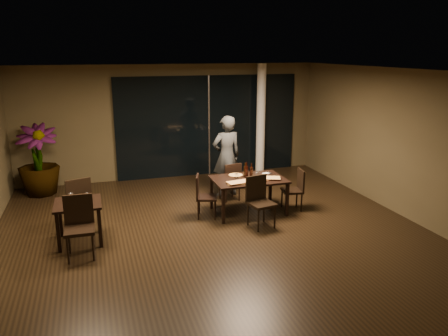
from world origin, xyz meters
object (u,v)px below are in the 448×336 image
chair_side_near (79,223)px  bottle_b (251,171)px  side_table (78,209)px  chair_main_far (231,180)px  bottle_c (245,170)px  chair_side_far (78,200)px  main_table (249,182)px  chair_main_left (203,194)px  bottle_a (247,170)px  diner (226,156)px  chair_main_right (296,187)px  potted_plant (38,160)px  chair_main_near (259,199)px

chair_side_near → bottle_b: bottle_b is taller
side_table → chair_main_far: 3.52m
bottle_c → side_table: bearing=-169.4°
chair_side_far → bottle_c: 3.41m
main_table → chair_main_left: (-0.98, 0.03, -0.18)m
bottle_a → chair_side_far: bearing=178.8°
chair_side_far → diner: size_ratio=0.54×
side_table → chair_main_left: chair_main_left is taller
chair_main_right → bottle_a: 1.15m
main_table → bottle_c: bearing=102.9°
potted_plant → bottle_b: 5.09m
chair_main_near → chair_main_right: (1.09, 0.61, -0.06)m
bottle_a → bottle_b: bottle_a is taller
chair_main_right → diner: (-1.14, 1.35, 0.46)m
side_table → bottle_b: size_ratio=2.57×
chair_side_near → diner: (3.28, 2.28, 0.38)m
main_table → chair_side_near: 3.54m
chair_main_near → bottle_a: size_ratio=3.06×
main_table → chair_main_right: 1.06m
main_table → chair_main_near: bearing=-93.9°
potted_plant → chair_main_far: bearing=-23.2°
chair_main_right → potted_plant: size_ratio=0.53×
chair_main_near → diner: bearing=79.9°
bottle_b → chair_main_far: bearing=104.9°
chair_main_right → bottle_c: (-1.07, 0.26, 0.41)m
main_table → side_table: bearing=-171.6°
side_table → chair_main_right: (4.44, 0.37, -0.13)m
main_table → chair_main_near: 0.75m
chair_side_far → potted_plant: potted_plant is taller
bottle_a → chair_main_far: bearing=98.9°
diner → bottle_b: size_ratio=6.13×
chair_main_far → main_table: bearing=89.4°
diner → bottle_b: bearing=91.9°
chair_main_right → bottle_a: bearing=-92.8°
side_table → bottle_c: bearing=10.6°
main_table → chair_main_right: size_ratio=1.69×
main_table → side_table: same height
chair_side_far → diner: bearing=-179.7°
diner → bottle_a: diner is taller
bottle_a → bottle_c: bottle_a is taller
side_table → chair_main_near: chair_main_near is taller
main_table → chair_side_far: bearing=177.3°
chair_main_far → chair_main_left: 1.16m
chair_side_far → chair_side_near: size_ratio=0.99×
chair_side_near → bottle_a: size_ratio=3.18×
chair_main_far → side_table: bearing=12.0°
chair_main_left → bottle_c: size_ratio=2.87×
chair_side_far → chair_side_near: bearing=74.5°
diner → bottle_a: (0.08, -1.14, -0.04)m
chair_main_right → chair_main_far: bearing=-119.8°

